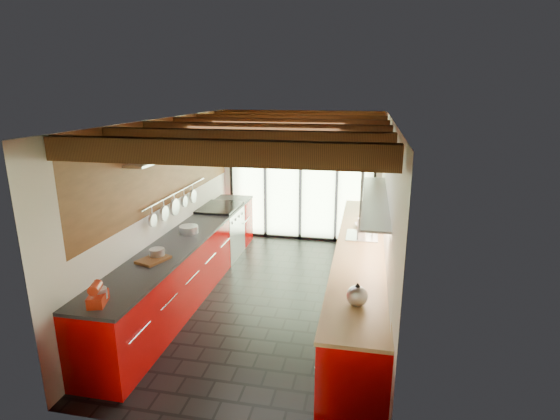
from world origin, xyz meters
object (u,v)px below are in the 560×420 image
object	(u,v)px
soap_bottle	(362,233)
bowl	(362,226)
kettle	(357,295)
paper_towel	(362,229)
stand_mixer	(98,295)

from	to	relation	value
soap_bottle	bowl	size ratio (longest dim) A/B	0.90
kettle	paper_towel	xyz separation A→B (m)	(0.00, 2.03, 0.04)
stand_mixer	paper_towel	xyz separation A→B (m)	(2.54, 2.53, 0.06)
kettle	soap_bottle	world-z (taller)	kettle
paper_towel	bowl	bearing A→B (deg)	90.00
paper_towel	soap_bottle	size ratio (longest dim) A/B	1.72
kettle	paper_towel	bearing A→B (deg)	90.00
stand_mixer	soap_bottle	size ratio (longest dim) A/B	1.42
stand_mixer	bowl	distance (m)	3.99
kettle	soap_bottle	xyz separation A→B (m)	(0.00, 1.98, -0.01)
stand_mixer	bowl	bearing A→B (deg)	50.44
soap_bottle	stand_mixer	bearing A→B (deg)	-135.69
stand_mixer	kettle	distance (m)	2.59
stand_mixer	kettle	bearing A→B (deg)	11.06
stand_mixer	soap_bottle	bearing A→B (deg)	44.31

